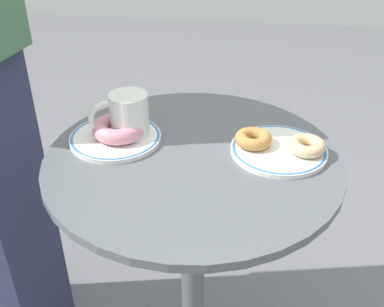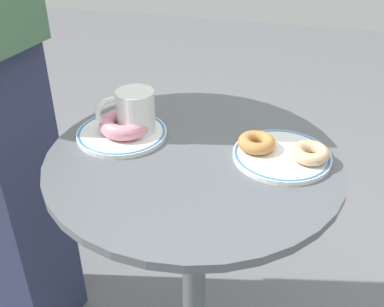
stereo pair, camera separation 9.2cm
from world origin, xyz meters
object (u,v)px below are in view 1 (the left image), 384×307
object	(u,v)px
plate_left	(116,137)
donut_glazed	(307,146)
donut_pink_frosted	(119,128)
donut_old_fashioned	(253,139)
coffee_mug	(127,117)
plate_right	(279,150)
cafe_table	(193,241)

from	to	relation	value
plate_left	donut_glazed	distance (m)	0.40
donut_pink_frosted	donut_old_fashioned	world-z (taller)	donut_pink_frosted
plate_left	donut_pink_frosted	size ratio (longest dim) A/B	1.71
donut_pink_frosted	donut_glazed	distance (m)	0.39
donut_glazed	donut_old_fashioned	world-z (taller)	same
donut_glazed	plate_left	bearing A→B (deg)	178.27
donut_glazed	coffee_mug	size ratio (longest dim) A/B	0.63
donut_glazed	coffee_mug	distance (m)	0.37
plate_left	donut_pink_frosted	bearing A→B (deg)	19.97
plate_right	coffee_mug	size ratio (longest dim) A/B	1.63
cafe_table	plate_left	world-z (taller)	plate_left
coffee_mug	donut_glazed	bearing A→B (deg)	-3.89
plate_right	donut_glazed	distance (m)	0.06
cafe_table	donut_old_fashioned	xyz separation A→B (m)	(0.12, 0.04, 0.26)
donut_old_fashioned	coffee_mug	size ratio (longest dim) A/B	0.63
donut_glazed	coffee_mug	bearing A→B (deg)	176.11
cafe_table	donut_pink_frosted	xyz separation A→B (m)	(-0.16, 0.05, 0.26)
donut_glazed	donut_pink_frosted	bearing A→B (deg)	177.74
plate_left	plate_right	world-z (taller)	same
cafe_table	donut_glazed	bearing A→B (deg)	7.51
cafe_table	coffee_mug	bearing A→B (deg)	159.38
plate_right	donut_pink_frosted	xyz separation A→B (m)	(-0.34, 0.01, 0.02)
cafe_table	plate_right	size ratio (longest dim) A/B	3.87
plate_right	donut_glazed	bearing A→B (deg)	-7.41
donut_pink_frosted	plate_left	bearing A→B (deg)	-160.03
plate_left	donut_pink_frosted	world-z (taller)	donut_pink_frosted
cafe_table	coffee_mug	distance (m)	0.32
plate_left	coffee_mug	size ratio (longest dim) A/B	1.61
donut_glazed	coffee_mug	xyz separation A→B (m)	(-0.37, 0.03, 0.03)
plate_right	cafe_table	bearing A→B (deg)	-168.01
plate_left	donut_glazed	bearing A→B (deg)	-1.73
cafe_table	donut_old_fashioned	distance (m)	0.29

